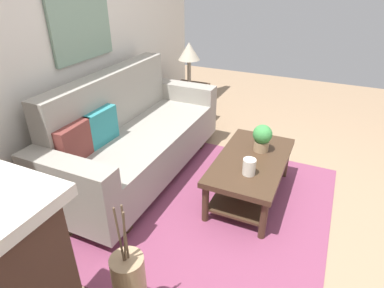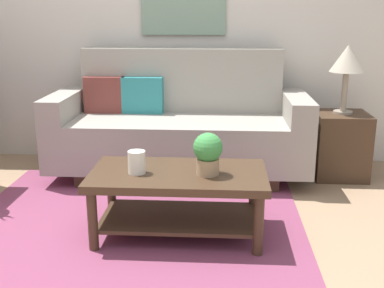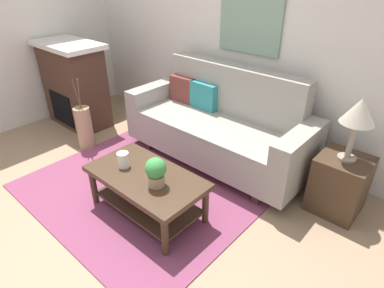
# 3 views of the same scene
# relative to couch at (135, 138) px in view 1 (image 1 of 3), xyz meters

# --- Properties ---
(ground_plane) EXTENTS (8.88, 8.88, 0.00)m
(ground_plane) POSITION_rel_couch_xyz_m (-0.23, -1.49, -0.43)
(ground_plane) COLOR #9E7F60
(wall_back) EXTENTS (4.88, 0.10, 2.70)m
(wall_back) POSITION_rel_couch_xyz_m (-0.23, 0.54, 0.92)
(wall_back) COLOR silver
(wall_back) RESTS_ON ground_plane
(area_rug) EXTENTS (2.29, 1.94, 0.01)m
(area_rug) POSITION_rel_couch_xyz_m (-0.23, -0.99, -0.42)
(area_rug) COLOR #843D5B
(area_rug) RESTS_ON ground_plane
(couch) EXTENTS (2.17, 0.84, 1.08)m
(couch) POSITION_rel_couch_xyz_m (0.00, 0.00, 0.00)
(couch) COLOR gray
(couch) RESTS_ON ground_plane
(throw_pillow_maroon) EXTENTS (0.36, 0.14, 0.32)m
(throw_pillow_maroon) POSITION_rel_couch_xyz_m (-0.67, 0.13, 0.25)
(throw_pillow_maroon) COLOR brown
(throw_pillow_maroon) RESTS_ON couch
(throw_pillow_teal) EXTENTS (0.36, 0.13, 0.32)m
(throw_pillow_teal) POSITION_rel_couch_xyz_m (-0.34, 0.13, 0.25)
(throw_pillow_teal) COLOR teal
(throw_pillow_teal) RESTS_ON couch
(coffee_table) EXTENTS (1.10, 0.60, 0.43)m
(coffee_table) POSITION_rel_couch_xyz_m (0.10, -1.20, -0.12)
(coffee_table) COLOR #422D1E
(coffee_table) RESTS_ON ground_plane
(tabletop_vase) EXTENTS (0.11, 0.11, 0.14)m
(tabletop_vase) POSITION_rel_couch_xyz_m (-0.16, -1.24, 0.07)
(tabletop_vase) COLOR white
(tabletop_vase) RESTS_ON coffee_table
(potted_plant_tabletop) EXTENTS (0.18, 0.18, 0.26)m
(potted_plant_tabletop) POSITION_rel_couch_xyz_m (0.28, -1.24, 0.14)
(potted_plant_tabletop) COLOR tan
(potted_plant_tabletop) RESTS_ON coffee_table
(side_table) EXTENTS (0.44, 0.44, 0.56)m
(side_table) POSITION_rel_couch_xyz_m (1.39, 0.03, -0.15)
(side_table) COLOR #422D1E
(side_table) RESTS_ON ground_plane
(table_lamp) EXTENTS (0.28, 0.28, 0.57)m
(table_lamp) POSITION_rel_couch_xyz_m (1.39, 0.03, 0.56)
(table_lamp) COLOR gray
(table_lamp) RESTS_ON side_table
(floor_vase_branch_a) EXTENTS (0.02, 0.02, 0.36)m
(floor_vase_branch_a) POSITION_rel_couch_xyz_m (-1.40, -0.89, 0.29)
(floor_vase_branch_a) COLOR brown
(floor_vase_branch_a) RESTS_ON floor_vase
(floor_vase_branch_b) EXTENTS (0.02, 0.03, 0.36)m
(floor_vase_branch_b) POSITION_rel_couch_xyz_m (-1.43, -0.87, 0.29)
(floor_vase_branch_b) COLOR brown
(floor_vase_branch_b) RESTS_ON floor_vase
(floor_vase_branch_c) EXTENTS (0.02, 0.05, 0.36)m
(floor_vase_branch_c) POSITION_rel_couch_xyz_m (-1.43, -0.91, 0.29)
(floor_vase_branch_c) COLOR brown
(floor_vase_branch_c) RESTS_ON floor_vase
(framed_painting) EXTENTS (0.77, 0.03, 0.62)m
(framed_painting) POSITION_rel_couch_xyz_m (0.00, 0.47, 1.06)
(framed_painting) COLOR gray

